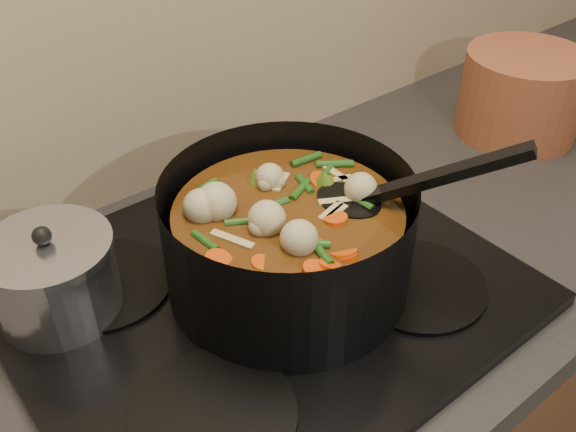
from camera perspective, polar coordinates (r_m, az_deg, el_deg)
stovetop at (r=0.85m, az=-2.43°, el=-6.62°), size 0.62×0.54×0.03m
stockpot at (r=0.81m, az=0.05°, el=-2.07°), size 0.41×0.41×0.23m
saucepan at (r=0.83m, az=-20.10°, el=-5.09°), size 0.16×0.16×0.13m
terracotta_crock at (r=1.26m, az=20.05°, el=10.14°), size 0.28×0.28×0.15m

